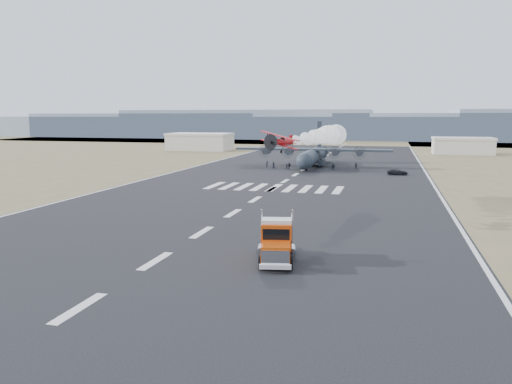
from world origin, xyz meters
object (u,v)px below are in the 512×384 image
at_px(semi_truck, 276,240).
at_px(transport_aircraft, 313,155).
at_px(crew_f, 333,167).
at_px(crew_c, 303,166).
at_px(hangar_right, 462,146).
at_px(aerobatic_biplane, 280,142).
at_px(crew_a, 300,166).
at_px(crew_e, 273,165).
at_px(hangar_left, 200,141).
at_px(crew_g, 287,166).
at_px(crew_d, 289,166).
at_px(crew_b, 356,166).
at_px(support_vehicle, 397,172).
at_px(crew_h, 267,164).

distance_m(semi_truck, transport_aircraft, 90.20).
bearing_deg(crew_f, crew_c, 4.22).
bearing_deg(semi_truck, hangar_right, 65.36).
relative_size(aerobatic_biplane, crew_a, 3.12).
height_order(hangar_right, crew_a, hangar_right).
bearing_deg(transport_aircraft, crew_e, -139.06).
bearing_deg(semi_truck, crew_a, 87.22).
distance_m(hangar_left, crew_g, 78.93).
bearing_deg(crew_d, hangar_left, 118.79).
height_order(semi_truck, crew_c, semi_truck).
bearing_deg(crew_d, crew_b, 9.92).
bearing_deg(crew_a, crew_c, -2.20).
distance_m(semi_truck, crew_c, 82.10).
bearing_deg(crew_d, crew_e, 143.31).
height_order(crew_b, crew_d, crew_d).
distance_m(transport_aircraft, crew_b, 12.86).
xyz_separation_m(semi_truck, crew_d, (-14.46, 79.14, -1.05)).
height_order(crew_e, crew_g, crew_e).
height_order(hangar_right, support_vehicle, hangar_right).
xyz_separation_m(transport_aircraft, crew_f, (6.22, -7.97, -2.29)).
bearing_deg(aerobatic_biplane, crew_c, 107.23).
height_order(aerobatic_biplane, crew_f, aerobatic_biplane).
distance_m(crew_g, crew_h, 7.24).
distance_m(hangar_left, crew_h, 72.12).
xyz_separation_m(transport_aircraft, crew_e, (-9.21, -8.08, -2.26)).
distance_m(hangar_left, crew_c, 79.71).
height_order(hangar_left, crew_e, hangar_left).
distance_m(transport_aircraft, crew_d, 11.68).
bearing_deg(crew_c, crew_g, 177.89).
bearing_deg(crew_g, support_vehicle, -163.27).
bearing_deg(transport_aircraft, support_vehicle, -35.17).
bearing_deg(crew_c, crew_b, -16.65).
xyz_separation_m(transport_aircraft, support_vehicle, (21.76, -15.14, -2.44)).
distance_m(hangar_right, semi_truck, 151.02).
relative_size(support_vehicle, crew_h, 2.79).
height_order(crew_f, crew_h, crew_h).
xyz_separation_m(crew_b, crew_h, (-22.89, -1.51, 0.03)).
xyz_separation_m(semi_truck, transport_aircraft, (-9.86, 89.65, 1.12)).
relative_size(aerobatic_biplane, support_vehicle, 1.17).
bearing_deg(crew_g, hangar_right, -100.08).
bearing_deg(crew_d, hangar_right, 44.94).
distance_m(hangar_right, crew_h, 85.01).
bearing_deg(support_vehicle, crew_h, 70.45).
bearing_deg(support_vehicle, crew_d, 75.15).
xyz_separation_m(aerobatic_biplane, support_vehicle, (15.10, 58.19, -9.67)).
height_order(hangar_right, crew_g, hangar_right).
distance_m(support_vehicle, crew_a, 24.19).
bearing_deg(crew_e, crew_d, 137.55).
relative_size(hangar_right, crew_f, 12.74).
relative_size(semi_truck, crew_a, 5.23).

